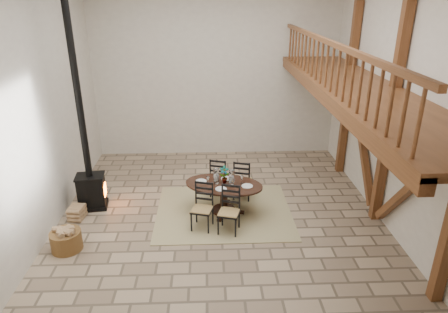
{
  "coord_description": "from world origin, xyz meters",
  "views": [
    {
      "loc": [
        -0.24,
        -7.46,
        4.61
      ],
      "look_at": [
        0.09,
        0.4,
        1.35
      ],
      "focal_mm": 32.0,
      "sensor_mm": 36.0,
      "label": 1
    }
  ],
  "objects_px": {
    "dining_table": "(224,196)",
    "log_basket": "(66,240)",
    "log_stack": "(77,213)",
    "wood_stove": "(88,162)"
  },
  "relations": [
    {
      "from": "dining_table",
      "to": "log_basket",
      "type": "distance_m",
      "value": 3.34
    },
    {
      "from": "log_basket",
      "to": "log_stack",
      "type": "distance_m",
      "value": 1.13
    },
    {
      "from": "wood_stove",
      "to": "log_stack",
      "type": "distance_m",
      "value": 1.12
    },
    {
      "from": "wood_stove",
      "to": "dining_table",
      "type": "bearing_deg",
      "value": -13.48
    },
    {
      "from": "dining_table",
      "to": "wood_stove",
      "type": "xyz_separation_m",
      "value": [
        -2.99,
        0.34,
        0.72
      ]
    },
    {
      "from": "dining_table",
      "to": "log_stack",
      "type": "height_order",
      "value": "dining_table"
    },
    {
      "from": "dining_table",
      "to": "wood_stove",
      "type": "distance_m",
      "value": 3.09
    },
    {
      "from": "wood_stove",
      "to": "log_stack",
      "type": "height_order",
      "value": "wood_stove"
    },
    {
      "from": "dining_table",
      "to": "wood_stove",
      "type": "bearing_deg",
      "value": -170.78
    },
    {
      "from": "log_basket",
      "to": "log_stack",
      "type": "relative_size",
      "value": 1.34
    }
  ]
}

